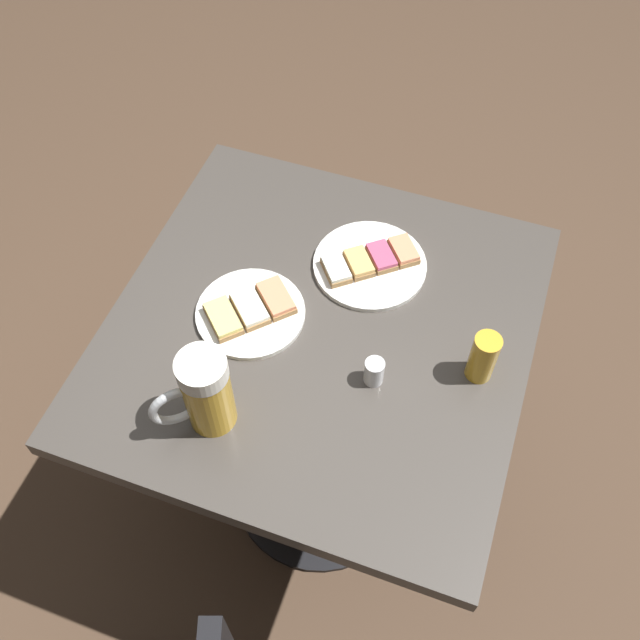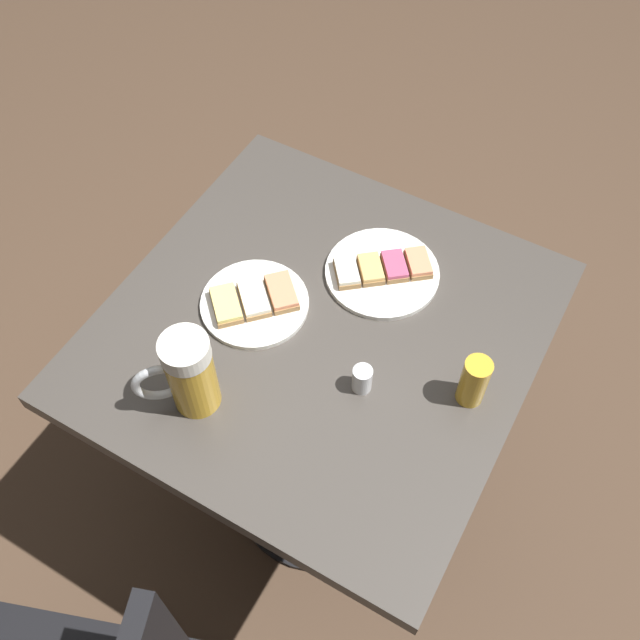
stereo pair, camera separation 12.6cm
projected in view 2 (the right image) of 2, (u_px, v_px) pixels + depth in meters
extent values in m
plane|color=#4C3828|center=(320.00, 486.00, 1.88)|extent=(6.00, 6.00, 0.00)
cylinder|color=black|center=(320.00, 485.00, 1.87)|extent=(0.44, 0.44, 0.01)
cylinder|color=black|center=(320.00, 422.00, 1.58)|extent=(0.09, 0.09, 0.71)
cube|color=#423D38|center=(320.00, 332.00, 1.29)|extent=(0.74, 0.73, 0.04)
cylinder|color=white|center=(255.00, 303.00, 1.30)|extent=(0.19, 0.19, 0.01)
cube|color=#9E7547|center=(282.00, 293.00, 1.29)|extent=(0.09, 0.09, 0.01)
cube|color=#EA8E66|center=(281.00, 290.00, 1.29)|extent=(0.09, 0.09, 0.01)
cube|color=#9E7547|center=(254.00, 300.00, 1.29)|extent=(0.09, 0.09, 0.01)
cube|color=white|center=(254.00, 296.00, 1.28)|extent=(0.09, 0.09, 0.01)
cube|color=#9E7547|center=(226.00, 306.00, 1.28)|extent=(0.09, 0.09, 0.01)
cube|color=#EFE07A|center=(226.00, 303.00, 1.27)|extent=(0.09, 0.09, 0.01)
cylinder|color=white|center=(382.00, 273.00, 1.34)|extent=(0.21, 0.21, 0.01)
cube|color=#9E7547|center=(347.00, 274.00, 1.32)|extent=(0.08, 0.07, 0.01)
cube|color=white|center=(347.00, 270.00, 1.31)|extent=(0.07, 0.07, 0.01)
cube|color=#9E7547|center=(371.00, 270.00, 1.32)|extent=(0.08, 0.07, 0.01)
cube|color=#E5B266|center=(371.00, 267.00, 1.32)|extent=(0.07, 0.07, 0.01)
cube|color=#9E7547|center=(394.00, 267.00, 1.33)|extent=(0.08, 0.07, 0.01)
cube|color=#BC4C70|center=(395.00, 264.00, 1.32)|extent=(0.07, 0.07, 0.01)
cube|color=#9E7547|center=(418.00, 264.00, 1.33)|extent=(0.08, 0.07, 0.01)
cube|color=#EA8E66|center=(419.00, 261.00, 1.32)|extent=(0.07, 0.07, 0.01)
cylinder|color=gold|center=(193.00, 378.00, 1.14)|extent=(0.08, 0.08, 0.13)
cylinder|color=white|center=(184.00, 350.00, 1.07)|extent=(0.08, 0.08, 0.03)
torus|color=silver|center=(160.00, 383.00, 1.12)|extent=(0.07, 0.07, 0.09)
cylinder|color=gold|center=(474.00, 381.00, 1.15)|extent=(0.05, 0.05, 0.10)
cylinder|color=silver|center=(362.00, 379.00, 1.18)|extent=(0.03, 0.03, 0.05)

